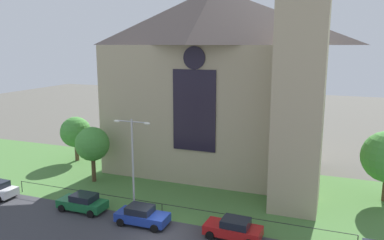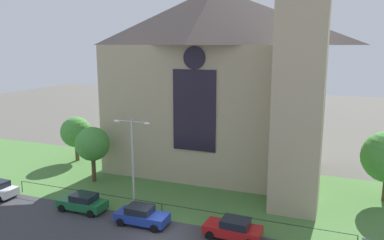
{
  "view_description": "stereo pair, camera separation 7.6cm",
  "coord_description": "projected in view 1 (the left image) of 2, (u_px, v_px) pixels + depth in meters",
  "views": [
    {
      "loc": [
        11.98,
        -24.39,
        14.03
      ],
      "look_at": [
        -0.37,
        8.0,
        7.2
      ],
      "focal_mm": 35.87,
      "sensor_mm": 36.0,
      "label": 1
    },
    {
      "loc": [
        12.05,
        -24.36,
        14.03
      ],
      "look_at": [
        -0.37,
        8.0,
        7.2
      ],
      "focal_mm": 35.87,
      "sensor_mm": 36.0,
      "label": 2
    }
  ],
  "objects": [
    {
      "name": "church_building",
      "position": [
        218.0,
        80.0,
        41.53
      ],
      "size": [
        23.2,
        16.2,
        26.0
      ],
      "color": "tan",
      "rests_on": "ground"
    },
    {
      "name": "grass_verge",
      "position": [
        196.0,
        194.0,
        36.59
      ],
      "size": [
        120.0,
        20.0,
        0.01
      ],
      "primitive_type": "cube",
      "color": "#477538",
      "rests_on": "ground"
    },
    {
      "name": "parked_car_red",
      "position": [
        234.0,
        229.0,
        28.17
      ],
      "size": [
        4.27,
        2.16,
        1.51
      ],
      "rotation": [
        0.0,
        0.0,
        3.1
      ],
      "color": "#B21919",
      "rests_on": "ground"
    },
    {
      "name": "tree_left_far",
      "position": [
        76.0,
        132.0,
        46.61
      ],
      "size": [
        3.7,
        3.7,
        5.45
      ],
      "color": "brown",
      "rests_on": "ground"
    },
    {
      "name": "parked_car_blue",
      "position": [
        142.0,
        215.0,
        30.34
      ],
      "size": [
        4.22,
        2.07,
        1.51
      ],
      "rotation": [
        0.0,
        0.0,
        0.01
      ],
      "color": "#1E3899",
      "rests_on": "ground"
    },
    {
      "name": "ground",
      "position": [
        203.0,
        187.0,
        38.42
      ],
      "size": [
        160.0,
        160.0,
        0.0
      ],
      "primitive_type": "plane",
      "color": "#56544C"
    },
    {
      "name": "iron_railing",
      "position": [
        162.0,
        205.0,
        31.69
      ],
      "size": [
        29.96,
        0.07,
        1.13
      ],
      "color": "black",
      "rests_on": "ground"
    },
    {
      "name": "parked_car_green",
      "position": [
        83.0,
        202.0,
        32.83
      ],
      "size": [
        4.21,
        2.05,
        1.51
      ],
      "rotation": [
        0.0,
        0.0,
        3.13
      ],
      "color": "#196033",
      "rests_on": "ground"
    },
    {
      "name": "streetlamp_near",
      "position": [
        133.0,
        154.0,
        31.68
      ],
      "size": [
        3.37,
        0.26,
        8.08
      ],
      "color": "#B2B2B7",
      "rests_on": "ground"
    },
    {
      "name": "tree_left_near",
      "position": [
        92.0,
        144.0,
        39.33
      ],
      "size": [
        3.5,
        3.5,
        5.77
      ],
      "color": "#4C3823",
      "rests_on": "ground"
    }
  ]
}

